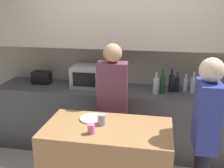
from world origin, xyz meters
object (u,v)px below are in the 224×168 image
(bottle_1, at_px, (162,84))
(cup_0, at_px, (91,129))
(person_left, at_px, (112,100))
(person_center, at_px, (205,130))
(bottle_4, at_px, (185,85))
(bottle_2, at_px, (171,83))
(bottle_3, at_px, (177,84))
(microwave, at_px, (91,76))
(bottle_5, at_px, (193,85))
(plate_on_island, at_px, (93,118))
(toaster, at_px, (42,77))
(bottle_6, at_px, (200,85))
(bottle_7, at_px, (209,85))
(bottle_0, at_px, (156,86))
(cup_1, at_px, (102,120))

(bottle_1, xyz_separation_m, cup_0, (-0.62, -1.25, -0.07))
(bottle_1, height_order, person_left, person_left)
(person_center, bearing_deg, bottle_4, 2.01)
(bottle_2, bearing_deg, bottle_3, 12.64)
(microwave, height_order, bottle_5, microwave)
(cup_0, bearing_deg, person_center, 10.15)
(plate_on_island, relative_size, person_center, 0.16)
(bottle_2, bearing_deg, toaster, 178.89)
(toaster, relative_size, bottle_2, 0.83)
(bottle_4, distance_m, bottle_6, 0.19)
(toaster, xyz_separation_m, cup_0, (1.11, -1.38, -0.04))
(bottle_4, relative_size, bottle_6, 0.86)
(microwave, relative_size, bottle_2, 1.65)
(bottle_4, bearing_deg, bottle_1, -153.39)
(bottle_1, bearing_deg, plate_on_island, -125.85)
(bottle_7, distance_m, person_center, 1.16)
(cup_0, bearing_deg, plate_on_island, 102.46)
(cup_0, bearing_deg, bottle_1, 63.51)
(bottle_1, bearing_deg, bottle_7, 6.52)
(bottle_2, bearing_deg, microwave, 178.21)
(bottle_1, relative_size, bottle_7, 1.00)
(bottle_0, distance_m, bottle_3, 0.31)
(plate_on_island, distance_m, person_left, 0.47)
(plate_on_island, bearing_deg, toaster, 134.14)
(bottle_6, distance_m, person_center, 1.21)
(microwave, xyz_separation_m, cup_0, (0.36, -1.38, -0.10))
(bottle_3, xyz_separation_m, cup_1, (-0.76, -1.17, -0.04))
(bottle_1, distance_m, bottle_5, 0.41)
(bottle_4, bearing_deg, bottle_6, -5.42)
(bottle_3, height_order, person_center, person_center)
(bottle_2, relative_size, cup_0, 3.52)
(bottle_5, bearing_deg, bottle_6, 21.67)
(bottle_0, height_order, bottle_6, bottle_0)
(toaster, height_order, person_left, person_left)
(bottle_6, relative_size, person_center, 0.17)
(bottle_2, distance_m, cup_0, 1.53)
(bottle_2, distance_m, bottle_4, 0.20)
(toaster, bearing_deg, person_center, -29.49)
(microwave, height_order, bottle_7, bottle_7)
(bottle_4, distance_m, cup_0, 1.68)
(bottle_5, relative_size, person_center, 0.18)
(bottle_0, distance_m, bottle_2, 0.23)
(bottle_1, height_order, person_center, person_center)
(toaster, height_order, bottle_2, bottle_2)
(toaster, bearing_deg, bottle_6, 0.15)
(bottle_0, bearing_deg, cup_1, -115.32)
(microwave, height_order, person_center, person_center)
(toaster, relative_size, cup_0, 2.91)
(bottle_5, bearing_deg, microwave, 178.76)
(bottle_6, bearing_deg, person_left, -148.90)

